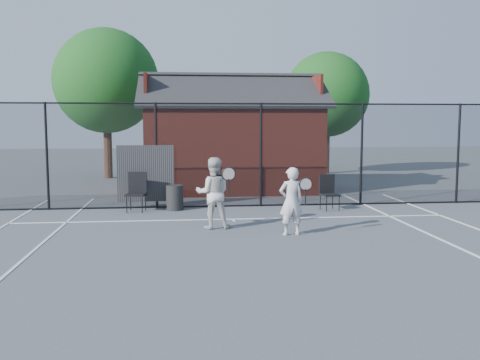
{
  "coord_description": "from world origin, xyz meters",
  "views": [
    {
      "loc": [
        -1.24,
        -10.27,
        2.46
      ],
      "look_at": [
        0.08,
        2.08,
        1.1
      ],
      "focal_mm": 40.0,
      "sensor_mm": 36.0,
      "label": 1
    }
  ],
  "objects": [
    {
      "name": "tree_right",
      "position": [
        5.5,
        14.5,
        3.71
      ],
      "size": [
        3.97,
        3.97,
        5.7
      ],
      "color": "#372116",
      "rests_on": "ground"
    },
    {
      "name": "fence",
      "position": [
        -0.3,
        5.0,
        1.45
      ],
      "size": [
        22.04,
        3.0,
        3.0
      ],
      "color": "black",
      "rests_on": "ground"
    },
    {
      "name": "waste_bin",
      "position": [
        -1.49,
        4.6,
        0.35
      ],
      "size": [
        0.58,
        0.58,
        0.7
      ],
      "primitive_type": "cylinder",
      "rotation": [
        0.0,
        0.0,
        0.23
      ],
      "color": "black",
      "rests_on": "ground"
    },
    {
      "name": "player_front",
      "position": [
        1.08,
        1.01,
        0.74
      ],
      "size": [
        0.69,
        0.52,
        1.48
      ],
      "color": "silver",
      "rests_on": "ground"
    },
    {
      "name": "player_back",
      "position": [
        -0.56,
        1.92,
        0.83
      ],
      "size": [
        0.89,
        0.66,
        1.65
      ],
      "color": "silver",
      "rests_on": "ground"
    },
    {
      "name": "tree_left",
      "position": [
        -4.5,
        13.5,
        4.19
      ],
      "size": [
        4.48,
        4.48,
        6.44
      ],
      "color": "#372116",
      "rests_on": "ground"
    },
    {
      "name": "chair_left",
      "position": [
        -2.53,
        4.42,
        0.53
      ],
      "size": [
        0.58,
        0.6,
        1.05
      ],
      "primitive_type": "cube",
      "rotation": [
        0.0,
        0.0,
        -0.16
      ],
      "color": "black",
      "rests_on": "ground"
    },
    {
      "name": "clubhouse",
      "position": [
        0.5,
        9.0,
        1.61
      ],
      "size": [
        6.5,
        4.36,
        4.19
      ],
      "color": "maroon",
      "rests_on": "ground"
    },
    {
      "name": "ground",
      "position": [
        0.0,
        0.0,
        0.0
      ],
      "size": [
        80.0,
        80.0,
        0.0
      ],
      "primitive_type": "plane",
      "color": "#4B5156",
      "rests_on": "ground"
    },
    {
      "name": "court_lines",
      "position": [
        0.0,
        -1.32,
        0.01
      ],
      "size": [
        11.02,
        18.0,
        0.01
      ],
      "color": "silver",
      "rests_on": "ground"
    },
    {
      "name": "chair_right",
      "position": [
        2.81,
        4.1,
        0.48
      ],
      "size": [
        0.55,
        0.57,
        0.97
      ],
      "primitive_type": "cube",
      "rotation": [
        0.0,
        0.0,
        0.2
      ],
      "color": "black",
      "rests_on": "ground"
    }
  ]
}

